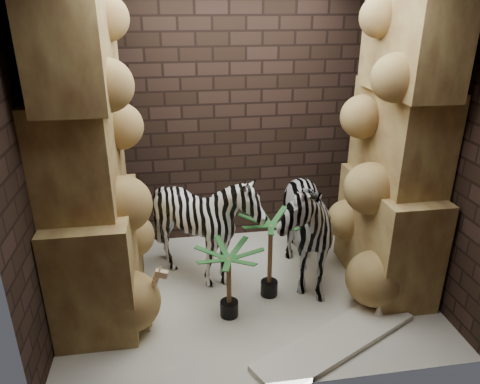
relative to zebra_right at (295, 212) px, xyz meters
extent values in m
plane|color=beige|center=(-0.52, -0.23, -0.75)|extent=(3.50, 3.50, 0.00)
plane|color=black|center=(-0.52, 1.02, 0.75)|extent=(3.50, 0.00, 3.50)
plane|color=black|center=(-0.52, -1.48, 0.75)|extent=(3.50, 0.00, 3.50)
plane|color=black|center=(-2.27, -0.23, 0.75)|extent=(0.00, 3.00, 3.00)
plane|color=black|center=(1.23, -0.23, 0.75)|extent=(0.00, 3.00, 3.00)
imported|color=white|center=(0.00, 0.00, 0.00)|extent=(0.72, 1.29, 1.51)
imported|color=white|center=(-0.91, 0.06, -0.18)|extent=(1.06, 1.30, 1.14)
cube|color=silver|center=(0.10, -1.09, -0.73)|extent=(1.61, 1.08, 0.05)
camera|label=1|loc=(-1.20, -3.99, 1.96)|focal=33.81mm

